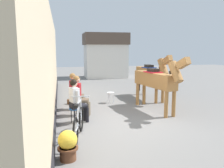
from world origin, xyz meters
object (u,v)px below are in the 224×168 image
object	(u,v)px
spare_stool_white	(111,94)
seated_visitor_far	(75,89)
flower_planter_near	(68,145)
satchel_bag	(70,102)
saddled_horse_near	(156,80)
seated_visitor_near	(76,99)
saddled_horse_far	(151,74)
leaning_bicycle	(79,123)
seated_visitor_middle	(79,93)

from	to	relation	value
spare_stool_white	seated_visitor_far	bearing A→B (deg)	-154.49
seated_visitor_far	flower_planter_near	world-z (taller)	seated_visitor_far
flower_planter_near	satchel_bag	size ratio (longest dim) A/B	2.29
saddled_horse_near	flower_planter_near	xyz separation A→B (m)	(-3.32, -3.18, -0.82)
seated_visitor_near	saddled_horse_far	distance (m)	4.54
flower_planter_near	leaning_bicycle	xyz separation A→B (m)	(0.32, 1.15, 0.06)
seated_visitor_near	flower_planter_near	world-z (taller)	seated_visitor_near
saddled_horse_near	saddled_horse_far	xyz separation A→B (m)	(0.61, 2.00, 0.00)
seated_visitor_near	saddled_horse_far	bearing A→B (deg)	37.92
seated_visitor_far	saddled_horse_far	bearing A→B (deg)	17.46
seated_visitor_far	saddled_horse_near	size ratio (longest dim) A/B	0.47
seated_visitor_middle	saddled_horse_near	xyz separation A→B (m)	(2.81, -0.05, 0.38)
seated_visitor_far	leaning_bicycle	world-z (taller)	seated_visitor_far
saddled_horse_near	saddled_horse_far	size ratio (longest dim) A/B	0.99
saddled_horse_near	leaning_bicycle	xyz separation A→B (m)	(-3.00, -2.03, -0.76)
seated_visitor_near	spare_stool_white	bearing A→B (deg)	56.41
flower_planter_near	saddled_horse_near	bearing A→B (deg)	43.76
saddled_horse_far	leaning_bicycle	xyz separation A→B (m)	(-3.62, -4.03, -0.76)
seated_visitor_middle	leaning_bicycle	distance (m)	2.12
saddled_horse_far	seated_visitor_near	bearing A→B (deg)	-142.08
seated_visitor_far	satchel_bag	distance (m)	1.11
seated_visitor_near	saddled_horse_near	size ratio (longest dim) A/B	0.47
flower_planter_near	saddled_horse_far	bearing A→B (deg)	52.80
saddled_horse_near	saddled_horse_far	bearing A→B (deg)	72.99
spare_stool_white	satchel_bag	size ratio (longest dim) A/B	1.64
seated_visitor_near	seated_visitor_far	world-z (taller)	same
seated_visitor_near	leaning_bicycle	bearing A→B (deg)	-92.01
seated_visitor_middle	spare_stool_white	world-z (taller)	seated_visitor_middle
seated_visitor_near	flower_planter_near	size ratio (longest dim) A/B	2.17
flower_planter_near	spare_stool_white	size ratio (longest dim) A/B	1.39
seated_visitor_middle	leaning_bicycle	xyz separation A→B (m)	(-0.20, -2.07, -0.38)
seated_visitor_near	seated_visitor_far	size ratio (longest dim) A/B	1.00
seated_visitor_near	leaning_bicycle	size ratio (longest dim) A/B	0.80
seated_visitor_far	leaning_bicycle	size ratio (longest dim) A/B	0.80
saddled_horse_far	flower_planter_near	bearing A→B (deg)	-127.20
flower_planter_near	leaning_bicycle	bearing A→B (deg)	74.55
spare_stool_white	seated_visitor_middle	bearing A→B (deg)	-132.41
spare_stool_white	flower_planter_near	bearing A→B (deg)	-112.20
flower_planter_near	leaning_bicycle	world-z (taller)	leaning_bicycle
satchel_bag	leaning_bicycle	bearing A→B (deg)	-40.51
seated_visitor_near	seated_visitor_far	bearing A→B (deg)	87.70
flower_planter_near	spare_stool_white	bearing A→B (deg)	67.80
saddled_horse_far	seated_visitor_middle	bearing A→B (deg)	-150.22
saddled_horse_near	leaning_bicycle	world-z (taller)	saddled_horse_near
seated_visitor_middle	satchel_bag	size ratio (longest dim) A/B	4.96
seated_visitor_middle	saddled_horse_far	xyz separation A→B (m)	(3.42, 1.96, 0.38)
leaning_bicycle	spare_stool_white	distance (m)	4.01
seated_visitor_near	saddled_horse_far	size ratio (longest dim) A/B	0.46
seated_visitor_middle	flower_planter_near	world-z (taller)	seated_visitor_middle
seated_visitor_far	flower_planter_near	distance (m)	4.13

